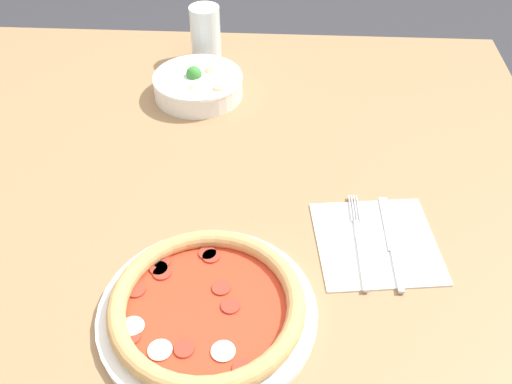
% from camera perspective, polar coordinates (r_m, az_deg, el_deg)
% --- Properties ---
extents(dining_table, '(1.24, 1.08, 0.76)m').
position_cam_1_polar(dining_table, '(1.07, -4.18, -2.14)').
color(dining_table, '#99724C').
rests_on(dining_table, ground_plane).
extents(pizza, '(0.30, 0.30, 0.04)m').
position_cam_1_polar(pizza, '(0.79, -4.95, -11.43)').
color(pizza, white).
rests_on(pizza, dining_table).
extents(bowl, '(0.18, 0.18, 0.07)m').
position_cam_1_polar(bowl, '(1.20, -5.79, 10.72)').
color(bowl, white).
rests_on(bowl, dining_table).
extents(napkin, '(0.20, 0.20, 0.00)m').
position_cam_1_polar(napkin, '(0.90, 11.92, -4.94)').
color(napkin, white).
rests_on(napkin, dining_table).
extents(fork, '(0.02, 0.20, 0.00)m').
position_cam_1_polar(fork, '(0.89, 10.24, -4.82)').
color(fork, silver).
rests_on(fork, napkin).
extents(knife, '(0.02, 0.20, 0.01)m').
position_cam_1_polar(knife, '(0.90, 13.46, -5.22)').
color(knife, silver).
rests_on(knife, napkin).
extents(glass, '(0.07, 0.07, 0.12)m').
position_cam_1_polar(glass, '(1.32, -5.07, 15.51)').
color(glass, silver).
rests_on(glass, dining_table).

